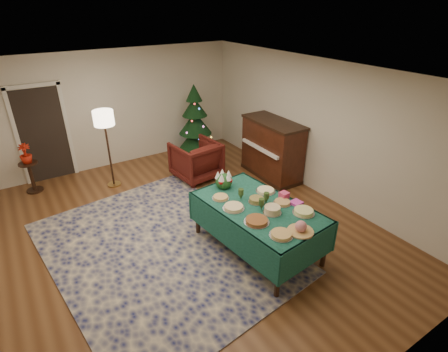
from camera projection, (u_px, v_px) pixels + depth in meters
room_shell at (182, 162)px, 5.56m from camera, size 7.00×7.00×7.00m
doorway at (43, 132)px, 7.51m from camera, size 1.08×0.04×2.16m
rug at (161, 247)px, 5.76m from camera, size 3.67×4.55×0.02m
buffet_table at (258, 215)px, 5.46m from camera, size 1.42×2.19×0.81m
platter_0 at (281, 235)px, 4.70m from camera, size 0.33×0.33×0.05m
platter_1 at (301, 228)px, 4.76m from camera, size 0.37×0.37×0.17m
platter_2 at (304, 212)px, 5.19m from camera, size 0.33×0.33×0.07m
platter_3 at (257, 221)px, 4.98m from camera, size 0.37×0.37×0.06m
platter_4 at (272, 210)px, 5.19m from camera, size 0.28×0.28×0.11m
platter_5 at (282, 202)px, 5.44m from camera, size 0.29×0.29×0.05m
platter_6 at (234, 207)px, 5.31m from camera, size 0.34×0.34×0.06m
platter_7 at (256, 200)px, 5.48m from camera, size 0.26×0.26×0.08m
platter_8 at (266, 191)px, 5.78m from camera, size 0.33×0.33×0.05m
platter_9 at (221, 197)px, 5.58m from camera, size 0.28×0.28×0.05m
goblet_0 at (241, 194)px, 5.52m from camera, size 0.09×0.09×0.19m
goblet_1 at (266, 198)px, 5.42m from camera, size 0.09×0.09×0.19m
goblet_2 at (262, 204)px, 5.25m from camera, size 0.09×0.09×0.19m
napkin_stack at (296, 203)px, 5.43m from camera, size 0.18×0.18×0.04m
gift_box at (284, 195)px, 5.57m from camera, size 0.14×0.14×0.11m
centerpiece at (224, 180)px, 5.86m from camera, size 0.29×0.29×0.33m
armchair at (196, 158)px, 7.81m from camera, size 1.01×0.96×0.95m
floor_lamp at (104, 123)px, 7.05m from camera, size 0.41×0.41×1.68m
side_table at (32, 178)px, 7.32m from camera, size 0.37×0.37×0.66m
potted_plant at (26, 158)px, 7.11m from camera, size 0.23×0.41×0.23m
christmas_tree at (195, 124)px, 8.83m from camera, size 1.22×1.22×1.85m
piano at (272, 150)px, 7.84m from camera, size 0.76×1.54×1.31m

